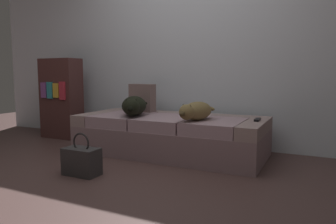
% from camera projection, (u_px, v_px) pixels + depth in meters
% --- Properties ---
extents(ground_plane, '(10.00, 10.00, 0.00)m').
position_uv_depth(ground_plane, '(115.00, 181.00, 2.66)').
color(ground_plane, '#4E3633').
extents(back_wall, '(6.40, 0.10, 2.80)m').
position_uv_depth(back_wall, '(192.00, 33.00, 3.99)').
color(back_wall, silver).
rests_on(back_wall, ground).
extents(couch, '(2.07, 0.90, 0.43)m').
position_uv_depth(couch, '(170.00, 135.00, 3.57)').
color(couch, gray).
rests_on(couch, ground).
extents(dog_dark, '(0.45, 0.61, 0.22)m').
position_uv_depth(dog_dark, '(134.00, 106.00, 3.56)').
color(dog_dark, black).
rests_on(dog_dark, couch).
extents(dog_tan, '(0.31, 0.55, 0.19)m').
position_uv_depth(dog_tan, '(196.00, 111.00, 3.20)').
color(dog_tan, olive).
rests_on(dog_tan, couch).
extents(tv_remote, '(0.05, 0.15, 0.02)m').
position_uv_depth(tv_remote, '(257.00, 120.00, 3.18)').
color(tv_remote, black).
rests_on(tv_remote, couch).
extents(throw_pillow, '(0.35, 0.17, 0.34)m').
position_uv_depth(throw_pillow, '(142.00, 98.00, 3.97)').
color(throw_pillow, '#79615D').
rests_on(throw_pillow, couch).
extents(handbag, '(0.32, 0.18, 0.38)m').
position_uv_depth(handbag, '(82.00, 161.00, 2.82)').
color(handbag, '#323030').
rests_on(handbag, ground).
extents(bookshelf, '(0.56, 0.30, 1.10)m').
position_uv_depth(bookshelf, '(61.00, 98.00, 4.47)').
color(bookshelf, '#492927').
rests_on(bookshelf, ground).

